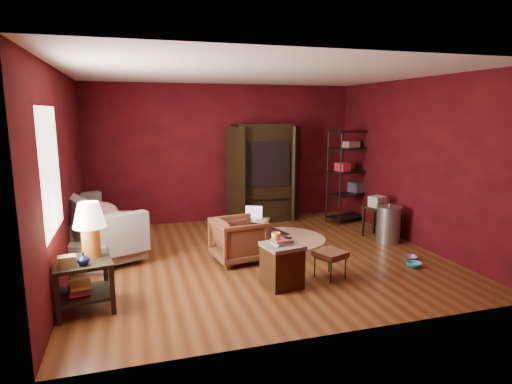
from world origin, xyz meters
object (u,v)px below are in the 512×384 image
hamper (282,264)px  wire_shelving (350,172)px  side_table (86,246)px  sofa (95,227)px  armchair (238,238)px  laptop_desk (253,222)px  tv_armoire (263,171)px

hamper → wire_shelving: (2.51, 2.82, 0.73)m
side_table → wire_shelving: wire_shelving is taller
hamper → sofa: bearing=138.3°
armchair → laptop_desk: 0.78m
wire_shelving → sofa: bearing=172.1°
armchair → tv_armoire: (1.11, 2.30, 0.68)m
hamper → laptop_desk: bearing=86.2°
armchair → wire_shelving: bearing=-66.8°
sofa → wire_shelving: bearing=-72.1°
side_table → wire_shelving: size_ratio=0.65×
hamper → laptop_desk: (0.12, 1.75, 0.11)m
sofa → wire_shelving: size_ratio=1.16×
armchair → laptop_desk: size_ratio=1.10×
sofa → laptop_desk: 2.56m
armchair → side_table: bearing=107.7°
side_table → tv_armoire: (3.16, 3.30, 0.31)m
armchair → wire_shelving: 3.37m
armchair → hamper: size_ratio=1.12×
armchair → tv_armoire: tv_armoire is taller
sofa → side_table: bearing=-168.1°
tv_armoire → wire_shelving: 1.80m
sofa → tv_armoire: tv_armoire is taller
side_table → laptop_desk: 2.99m
laptop_desk → armchair: bearing=-98.3°
tv_armoire → wire_shelving: bearing=-19.8°
sofa → armchair: sofa is taller
laptop_desk → tv_armoire: size_ratio=0.33×
side_table → hamper: (2.35, -0.09, -0.44)m
armchair → hamper: armchair is taller
side_table → hamper: bearing=-2.2°
side_table → laptop_desk: bearing=33.9°
armchair → wire_shelving: (2.82, 1.73, 0.66)m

